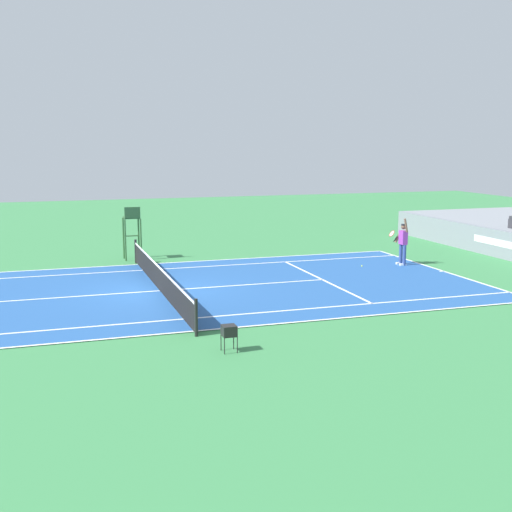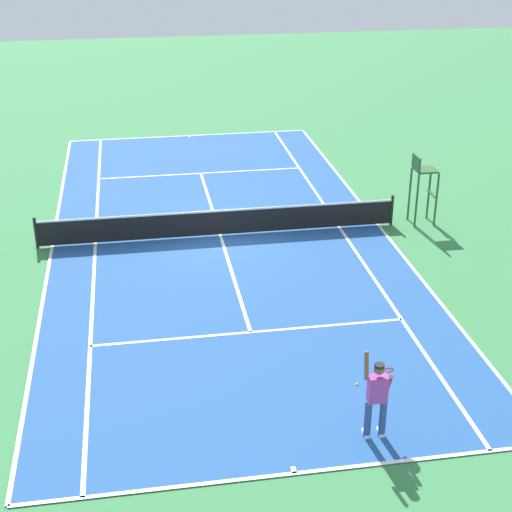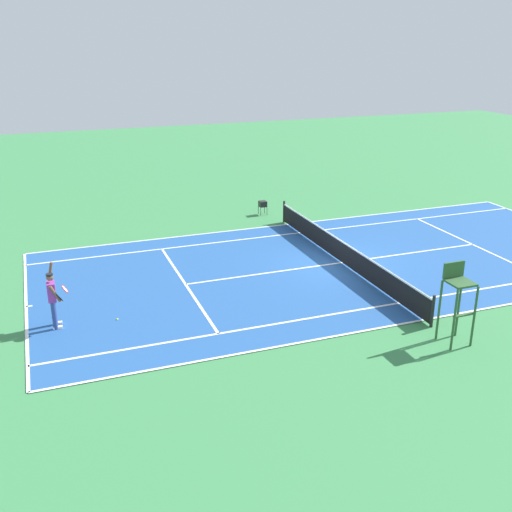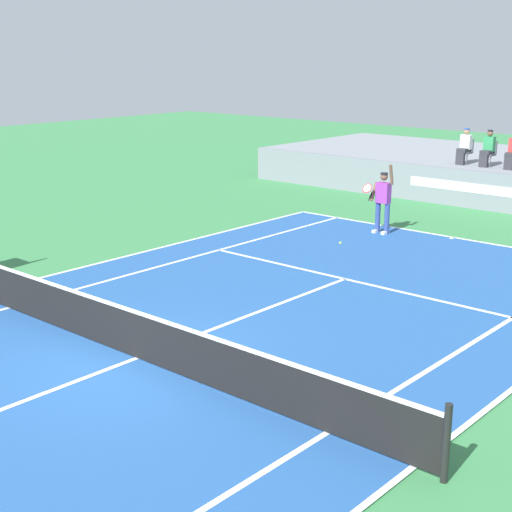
# 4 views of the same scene
# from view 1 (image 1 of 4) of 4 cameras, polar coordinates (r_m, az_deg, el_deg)

# --- Properties ---
(ground_plane) EXTENTS (80.00, 80.00, 0.00)m
(ground_plane) POSITION_cam_1_polar(r_m,az_deg,el_deg) (24.38, -8.25, -3.01)
(ground_plane) COLOR #387F47
(court) EXTENTS (11.08, 23.88, 0.03)m
(court) POSITION_cam_1_polar(r_m,az_deg,el_deg) (24.38, -8.25, -2.98)
(court) COLOR #235193
(court) RESTS_ON ground
(net) EXTENTS (11.98, 0.10, 1.07)m
(net) POSITION_cam_1_polar(r_m,az_deg,el_deg) (24.27, -8.28, -1.80)
(net) COLOR black
(net) RESTS_ON ground
(tennis_player) EXTENTS (0.77, 0.62, 2.08)m
(tennis_player) POSITION_cam_1_polar(r_m,az_deg,el_deg) (29.77, 12.40, 1.12)
(tennis_player) COLOR navy
(tennis_player) RESTS_ON ground
(tennis_ball) EXTENTS (0.07, 0.07, 0.07)m
(tennis_ball) POSITION_cam_1_polar(r_m,az_deg,el_deg) (29.18, 9.02, -0.85)
(tennis_ball) COLOR #D1E533
(tennis_ball) RESTS_ON ground
(umpire_chair) EXTENTS (0.77, 0.77, 2.44)m
(umpire_chair) POSITION_cam_1_polar(r_m,az_deg,el_deg) (30.90, -10.54, 2.54)
(umpire_chair) COLOR #2D562D
(umpire_chair) RESTS_ON ground
(ball_hopper) EXTENTS (0.36, 0.36, 0.70)m
(ball_hopper) POSITION_cam_1_polar(r_m,az_deg,el_deg) (17.19, -2.32, -6.35)
(ball_hopper) COLOR black
(ball_hopper) RESTS_ON ground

